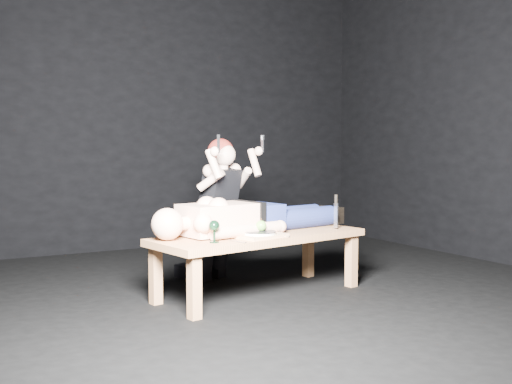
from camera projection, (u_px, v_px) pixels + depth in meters
ground at (272, 296)px, 4.45m from camera, size 5.00×5.00×0.00m
back_wall at (152, 107)px, 6.52m from camera, size 5.00×0.00×5.00m
table at (259, 264)px, 4.47m from camera, size 1.68×0.87×0.45m
lying_man at (254, 213)px, 4.57m from camera, size 1.75×0.79×0.28m
kneeling_woman at (213, 208)px, 4.95m from camera, size 0.84×0.88×1.18m
serving_tray at (259, 236)px, 4.28m from camera, size 0.40×0.34×0.02m
plate at (259, 233)px, 4.27m from camera, size 0.29×0.29×0.02m
apple at (261, 226)px, 4.29m from camera, size 0.08×0.08×0.08m
goblet at (214, 231)px, 4.02m from camera, size 0.08×0.08×0.15m
fork_flat at (237, 241)px, 4.06m from camera, size 0.06×0.17×0.01m
knife_flat at (283, 236)px, 4.33m from camera, size 0.02×0.17×0.01m
spoon_flat at (273, 234)px, 4.44m from camera, size 0.11×0.15×0.01m
carving_knife at (336, 212)px, 4.69m from camera, size 0.04×0.04×0.27m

